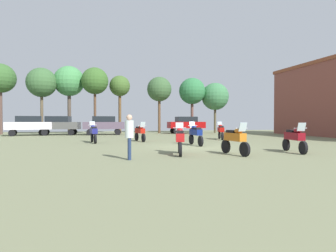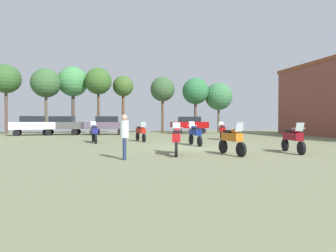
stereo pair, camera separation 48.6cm
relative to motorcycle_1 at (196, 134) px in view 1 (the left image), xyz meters
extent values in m
cube|color=#747957|center=(-0.55, -1.01, -0.74)|extent=(44.00, 52.00, 0.02)
cylinder|color=black|center=(-0.02, 0.77, -0.41)|extent=(0.14, 0.65, 0.64)
cylinder|color=black|center=(0.03, -0.83, -0.41)|extent=(0.14, 0.65, 0.64)
cube|color=navy|center=(0.00, -0.03, 0.09)|extent=(0.40, 1.37, 0.36)
ellipsoid|color=navy|center=(-0.01, 0.28, 0.37)|extent=(0.34, 0.49, 0.24)
cube|color=black|center=(0.01, -0.27, 0.33)|extent=(0.32, 0.57, 0.12)
cube|color=silver|center=(-0.02, 0.62, 0.55)|extent=(0.36, 0.16, 0.39)
cylinder|color=#B7B7BC|center=(-0.02, 0.52, 0.49)|extent=(0.62, 0.06, 0.04)
cylinder|color=black|center=(3.20, -5.68, -0.42)|extent=(0.23, 0.62, 0.61)
cylinder|color=black|center=(3.48, -4.07, -0.42)|extent=(0.23, 0.62, 0.61)
cube|color=maroon|center=(3.34, -4.87, 0.07)|extent=(0.60, 1.43, 0.36)
ellipsoid|color=maroon|center=(3.28, -5.18, 0.35)|extent=(0.40, 0.53, 0.24)
cube|color=black|center=(3.38, -4.64, 0.31)|extent=(0.39, 0.60, 0.12)
cube|color=silver|center=(3.22, -5.52, 0.53)|extent=(0.38, 0.21, 0.39)
cylinder|color=#B7B7BC|center=(3.24, -5.42, 0.47)|extent=(0.62, 0.14, 0.04)
cylinder|color=black|center=(0.23, -5.75, -0.41)|extent=(0.20, 0.64, 0.63)
cylinder|color=black|center=(0.03, -4.30, -0.41)|extent=(0.20, 0.64, 0.63)
cube|color=#BD6819|center=(0.13, -5.02, 0.08)|extent=(0.53, 1.28, 0.36)
ellipsoid|color=#BD6819|center=(0.16, -5.30, 0.36)|extent=(0.38, 0.52, 0.24)
cube|color=black|center=(0.10, -4.81, 0.32)|extent=(0.37, 0.60, 0.12)
cube|color=silver|center=(0.21, -5.61, 0.54)|extent=(0.38, 0.20, 0.39)
cylinder|color=#B7B7BC|center=(0.19, -5.52, 0.48)|extent=(0.62, 0.12, 0.04)
cylinder|color=black|center=(-2.77, 3.40, -0.42)|extent=(0.24, 0.62, 0.61)
cylinder|color=black|center=(-3.07, 4.94, -0.42)|extent=(0.24, 0.62, 0.61)
cube|color=#AE1A0F|center=(-2.92, 4.17, 0.06)|extent=(0.61, 1.38, 0.36)
ellipsoid|color=#AE1A0F|center=(-2.86, 3.87, 0.34)|extent=(0.41, 0.53, 0.24)
cube|color=black|center=(-2.96, 4.40, 0.30)|extent=(0.40, 0.61, 0.12)
cube|color=silver|center=(-2.80, 3.55, 0.52)|extent=(0.38, 0.22, 0.39)
cylinder|color=#B7B7BC|center=(-2.82, 3.64, 0.46)|extent=(0.62, 0.15, 0.04)
cylinder|color=black|center=(-2.11, -3.73, -0.42)|extent=(0.27, 0.63, 0.62)
cylinder|color=black|center=(-2.47, -5.16, -0.42)|extent=(0.27, 0.63, 0.62)
cube|color=red|center=(-2.29, -4.45, 0.07)|extent=(0.66, 1.30, 0.36)
ellipsoid|color=red|center=(-2.22, -4.17, 0.35)|extent=(0.43, 0.54, 0.24)
cube|color=black|center=(-2.34, -4.66, 0.31)|extent=(0.43, 0.62, 0.12)
cube|color=silver|center=(-2.14, -3.87, 0.53)|extent=(0.39, 0.24, 0.39)
cylinder|color=#B7B7BC|center=(-2.17, -3.96, 0.47)|extent=(0.61, 0.19, 0.04)
cylinder|color=black|center=(3.95, 5.31, -0.41)|extent=(0.28, 0.63, 0.62)
cylinder|color=black|center=(3.55, 3.84, -0.41)|extent=(0.28, 0.63, 0.62)
cube|color=#AE110C|center=(3.75, 4.58, 0.08)|extent=(0.68, 1.34, 0.36)
ellipsoid|color=#AE110C|center=(3.82, 4.86, 0.36)|extent=(0.43, 0.55, 0.24)
cube|color=black|center=(3.69, 4.36, 0.32)|extent=(0.44, 0.62, 0.12)
cube|color=silver|center=(3.91, 5.17, 0.54)|extent=(0.39, 0.24, 0.39)
cylinder|color=#B7B7BC|center=(3.88, 5.07, 0.48)|extent=(0.61, 0.20, 0.04)
cylinder|color=black|center=(-6.36, 4.30, -0.40)|extent=(0.22, 0.66, 0.65)
cylinder|color=black|center=(-6.11, 2.70, -0.40)|extent=(0.22, 0.66, 0.65)
cube|color=navy|center=(-6.24, 3.50, 0.10)|extent=(0.57, 1.41, 0.36)
ellipsoid|color=navy|center=(-6.28, 3.81, 0.38)|extent=(0.39, 0.52, 0.24)
cube|color=black|center=(-6.20, 3.26, 0.34)|extent=(0.38, 0.60, 0.12)
cube|color=silver|center=(-6.34, 4.15, 0.56)|extent=(0.38, 0.21, 0.39)
cylinder|color=#B7B7BC|center=(-6.32, 4.04, 0.50)|extent=(0.62, 0.13, 0.04)
cylinder|color=black|center=(-11.64, 14.63, -0.41)|extent=(0.66, 0.30, 0.64)
cylinder|color=black|center=(-11.45, 16.06, -0.41)|extent=(0.66, 0.30, 0.64)
cylinder|color=black|center=(-8.74, 14.25, -0.41)|extent=(0.66, 0.30, 0.64)
cylinder|color=black|center=(-8.55, 15.68, -0.41)|extent=(0.66, 0.30, 0.64)
cube|color=#4E4D4C|center=(-10.10, 15.16, 0.29)|extent=(4.50, 2.34, 0.75)
cube|color=black|center=(-10.10, 15.16, 0.97)|extent=(2.55, 1.88, 0.61)
cylinder|color=black|center=(-6.88, 13.83, -0.41)|extent=(0.64, 0.23, 0.64)
cylinder|color=black|center=(-6.86, 15.27, -0.41)|extent=(0.64, 0.23, 0.64)
cylinder|color=black|center=(-3.95, 13.79, -0.41)|extent=(0.64, 0.23, 0.64)
cylinder|color=black|center=(-3.93, 15.23, -0.41)|extent=(0.64, 0.23, 0.64)
cube|color=#554758|center=(-5.40, 14.53, 0.29)|extent=(4.32, 1.85, 0.75)
cube|color=black|center=(-5.40, 14.53, 0.97)|extent=(2.38, 1.61, 0.61)
cylinder|color=black|center=(2.75, 14.78, -0.41)|extent=(0.64, 0.23, 0.64)
cylinder|color=black|center=(2.73, 16.22, -0.41)|extent=(0.64, 0.23, 0.64)
cylinder|color=black|center=(5.68, 14.84, -0.41)|extent=(0.64, 0.23, 0.64)
cylinder|color=black|center=(5.65, 16.28, -0.41)|extent=(0.64, 0.23, 0.64)
cube|color=#980C0D|center=(4.20, 15.53, 0.29)|extent=(4.33, 1.88, 0.75)
cube|color=black|center=(4.20, 15.53, 0.97)|extent=(2.39, 1.63, 0.61)
cylinder|color=black|center=(-14.21, 13.74, -0.41)|extent=(0.67, 0.32, 0.64)
cylinder|color=black|center=(-14.43, 15.16, -0.41)|extent=(0.67, 0.32, 0.64)
cylinder|color=black|center=(-11.32, 14.19, -0.41)|extent=(0.67, 0.32, 0.64)
cylinder|color=black|center=(-11.54, 15.61, -0.41)|extent=(0.67, 0.32, 0.64)
cube|color=white|center=(-12.88, 14.68, 0.29)|extent=(4.53, 2.44, 0.75)
cube|color=black|center=(-12.88, 14.68, 0.97)|extent=(2.58, 1.93, 0.61)
cylinder|color=navy|center=(-4.68, -5.64, -0.29)|extent=(0.14, 0.14, 0.87)
cylinder|color=navy|center=(-4.67, -5.47, -0.29)|extent=(0.14, 0.14, 0.87)
cylinder|color=silver|center=(-4.67, -5.56, 0.48)|extent=(0.37, 0.37, 0.68)
sphere|color=tan|center=(-4.67, -5.56, 0.94)|extent=(0.23, 0.23, 0.23)
cylinder|color=brown|center=(1.24, 17.06, 1.62)|extent=(0.31, 0.31, 4.70)
sphere|color=#375932|center=(1.24, 17.06, 4.64)|extent=(2.98, 2.98, 2.98)
cylinder|color=#4D4037|center=(-9.25, 17.72, 1.93)|extent=(0.39, 0.39, 5.32)
sphere|color=#418649|center=(-9.25, 17.72, 5.37)|extent=(3.45, 3.45, 3.45)
cylinder|color=brown|center=(-12.03, 16.77, 1.77)|extent=(0.30, 0.30, 5.00)
sphere|color=#375F33|center=(-12.03, 16.77, 5.00)|extent=(3.21, 3.21, 3.21)
cylinder|color=brown|center=(5.28, 16.57, 1.50)|extent=(0.34, 0.34, 4.45)
sphere|color=#2E703F|center=(5.28, 16.57, 4.45)|extent=(3.24, 3.24, 3.24)
cylinder|color=brown|center=(-3.49, 17.54, 1.84)|extent=(0.34, 0.34, 5.13)
sphere|color=#3D5D27|center=(-3.49, 17.54, 4.96)|extent=(2.45, 2.45, 2.45)
cylinder|color=brown|center=(-16.44, 17.92, 2.02)|extent=(0.31, 0.31, 5.49)
sphere|color=#335C2A|center=(-16.44, 17.92, 5.48)|extent=(3.20, 3.20, 3.20)
cylinder|color=brown|center=(8.27, 16.43, 1.17)|extent=(0.29, 0.29, 3.80)
sphere|color=#3B7748|center=(8.27, 16.43, 3.84)|extent=(3.41, 3.41, 3.41)
cylinder|color=brown|center=(-6.35, 16.42, 1.95)|extent=(0.28, 0.28, 5.36)
sphere|color=#355D26|center=(-6.35, 16.42, 5.31)|extent=(3.02, 3.02, 3.02)
camera|label=1|loc=(-5.79, -16.70, 0.82)|focal=30.22mm
camera|label=2|loc=(-5.31, -16.81, 0.82)|focal=30.22mm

